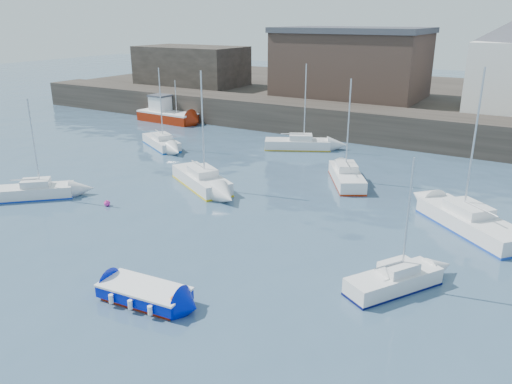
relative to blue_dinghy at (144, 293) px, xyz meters
The scene contains 17 objects.
water 1.53m from the blue_dinghy, 131.63° to the right, with size 220.00×220.00×0.00m, color #2D4760.
quay_wall 33.93m from the blue_dinghy, 91.65° to the left, with size 90.00×5.00×3.00m, color #28231E.
land_strip 51.92m from the blue_dinghy, 91.08° to the left, with size 90.00×32.00×2.80m, color #28231E.
warehouse 42.93m from the blue_dinghy, 99.45° to the left, with size 16.40×10.40×7.60m.
bldg_west 50.36m from the blue_dinghy, 125.32° to the left, with size 14.00×8.00×5.00m.
blue_dinghy is the anchor object (origin of this frame).
fishing_boat 39.20m from the blue_dinghy, 129.11° to the left, with size 7.44×3.11×4.84m.
sailboat_a 16.44m from the blue_dinghy, 158.99° to the left, with size 4.84×4.68×6.64m.
sailboat_b 15.36m from the blue_dinghy, 117.70° to the left, with size 6.52×4.93×8.18m.
sailboat_c 10.93m from the blue_dinghy, 36.17° to the left, with size 3.64×4.68×6.04m.
sailboat_d 18.50m from the blue_dinghy, 54.76° to the left, with size 6.84×6.34×9.03m.
sailboat_e 27.10m from the blue_dinghy, 129.51° to the left, with size 5.81×4.33×7.27m.
sailboat_f 19.69m from the blue_dinghy, 85.63° to the left, with size 4.52×5.86×7.45m.
sailboat_h 27.39m from the blue_dinghy, 102.59° to the left, with size 6.16×4.42×7.65m.
buoy_near 12.42m from the blue_dinghy, 143.77° to the left, with size 0.39×0.39×0.39m, color #FB2DA4.
buoy_mid 11.49m from the blue_dinghy, 36.59° to the left, with size 0.36×0.36×0.36m, color #FB2DA4.
buoy_far 15.62m from the blue_dinghy, 111.01° to the left, with size 0.42×0.42×0.42m, color #FB2DA4.
Camera 1 is at (14.56, -12.38, 11.51)m, focal length 35.00 mm.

